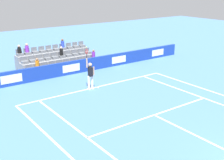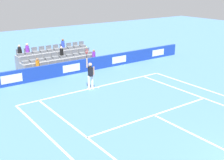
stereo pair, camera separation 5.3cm
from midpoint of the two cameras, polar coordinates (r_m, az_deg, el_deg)
The scene contains 11 objects.
line_baseline at distance 19.84m, azimuth -2.80°, elevation -1.35°, with size 10.97×0.10×0.01m, color white.
line_service at distance 15.85m, azimuth 8.19°, elevation -6.69°, with size 8.23×0.10×0.01m, color white.
line_centre_service at distance 13.99m, azimuth 17.42°, elevation -10.92°, with size 0.10×6.40×0.01m, color white.
line_singles_sideline_left at distance 13.24m, azimuth -3.67°, elevation -11.79°, with size 0.10×11.89×0.01m, color white.
line_singles_sideline_right at distance 18.50m, azimuth 18.46°, elevation -3.76°, with size 0.10×11.89×0.01m, color white.
line_doubles_sideline_left at distance 12.68m, azimuth -9.06°, elevation -13.48°, with size 0.10×11.89×0.01m, color white.
line_doubles_sideline_right at distance 19.58m, azimuth 20.84°, elevation -2.83°, with size 0.10×11.89×0.01m, color white.
line_centre_mark at distance 19.76m, azimuth -2.64°, elevation -1.42°, with size 0.10×0.20×0.01m, color white.
sponsor_barrier at distance 22.70m, azimuth -7.86°, elevation 2.35°, with size 22.66×0.22×1.02m.
tennis_player at distance 19.17m, azimuth -4.11°, elevation 1.04°, with size 0.52×0.39×2.85m.
stadium_stand at distance 24.69m, azimuth -10.43°, elevation 3.60°, with size 6.20×2.85×2.19m.
Camera 2 is at (10.12, 3.85, 6.59)m, focal length 47.47 mm.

